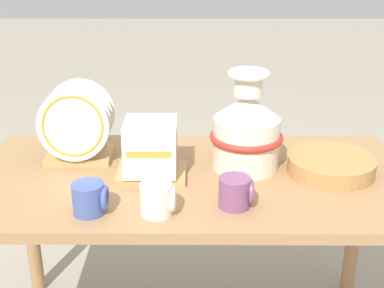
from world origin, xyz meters
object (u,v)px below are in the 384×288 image
object	(u,v)px
dish_rack_round_plates	(77,130)
mug_cream_glaze	(158,199)
wicker_charger_stack	(331,165)
ceramic_vase	(247,129)
mug_cobalt_glaze	(90,198)
mug_plum_glaze	(236,192)
dish_rack_square_plates	(151,158)

from	to	relation	value
dish_rack_round_plates	mug_cream_glaze	size ratio (longest dim) A/B	2.63
wicker_charger_stack	mug_cream_glaze	bearing A→B (deg)	-153.90
ceramic_vase	dish_rack_round_plates	world-z (taller)	ceramic_vase
ceramic_vase	dish_rack_round_plates	distance (m)	0.57
mug_cobalt_glaze	mug_plum_glaze	size ratio (longest dim) A/B	1.00
wicker_charger_stack	mug_plum_glaze	world-z (taller)	mug_plum_glaze
ceramic_vase	dish_rack_square_plates	world-z (taller)	ceramic_vase
ceramic_vase	wicker_charger_stack	distance (m)	0.30
mug_cobalt_glaze	wicker_charger_stack	bearing A→B (deg)	19.72
ceramic_vase	mug_cream_glaze	distance (m)	0.42
dish_rack_square_plates	wicker_charger_stack	size ratio (longest dim) A/B	0.78
ceramic_vase	mug_cobalt_glaze	distance (m)	0.56
dish_rack_square_plates	wicker_charger_stack	distance (m)	0.59
mug_plum_glaze	dish_rack_round_plates	bearing A→B (deg)	147.93
ceramic_vase	mug_cobalt_glaze	xyz separation A→B (m)	(-0.46, -0.30, -0.09)
wicker_charger_stack	mug_cream_glaze	distance (m)	0.61
wicker_charger_stack	mug_cobalt_glaze	xyz separation A→B (m)	(-0.74, -0.26, 0.02)
ceramic_vase	wicker_charger_stack	world-z (taller)	ceramic_vase
mug_cobalt_glaze	mug_plum_glaze	bearing A→B (deg)	5.40
wicker_charger_stack	ceramic_vase	bearing A→B (deg)	171.78
wicker_charger_stack	mug_plum_glaze	xyz separation A→B (m)	(-0.33, -0.22, 0.02)
mug_cobalt_glaze	mug_cream_glaze	bearing A→B (deg)	-1.15
mug_cobalt_glaze	mug_plum_glaze	world-z (taller)	same
wicker_charger_stack	mug_cobalt_glaze	size ratio (longest dim) A/B	2.83
dish_rack_round_plates	mug_plum_glaze	world-z (taller)	dish_rack_round_plates
dish_rack_square_plates	mug_cobalt_glaze	xyz separation A→B (m)	(-0.15, -0.23, -0.02)
ceramic_vase	wicker_charger_stack	bearing A→B (deg)	-8.22
wicker_charger_stack	mug_cream_glaze	size ratio (longest dim) A/B	2.83
dish_rack_round_plates	mug_plum_glaze	distance (m)	0.61
mug_cream_glaze	mug_cobalt_glaze	world-z (taller)	same
wicker_charger_stack	mug_cobalt_glaze	bearing A→B (deg)	-160.28
ceramic_vase	dish_rack_square_plates	size ratio (longest dim) A/B	1.51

